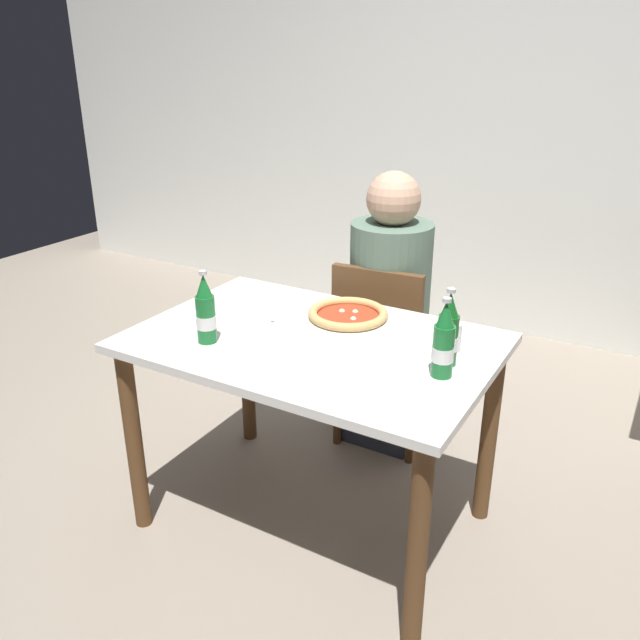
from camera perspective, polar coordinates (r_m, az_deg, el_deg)
name	(u,v)px	position (r m, az deg, el deg)	size (l,w,h in m)	color
ground_plane	(313,518)	(2.57, -0.58, -17.05)	(8.00, 8.00, 0.00)	gray
back_wall_tiled	(508,115)	(4.04, 16.19, 16.93)	(7.00, 0.10, 2.60)	white
dining_table_main	(313,369)	(2.22, -0.65, -4.34)	(1.20, 0.80, 0.75)	silver
chair_behind_table	(384,345)	(2.78, 5.64, -2.17)	(0.43, 0.43, 0.85)	brown
diner_seated	(388,318)	(2.79, 6.04, 0.14)	(0.34, 0.34, 1.21)	#2D3342
pizza_margherita_near	(348,316)	(2.31, 2.48, 0.39)	(0.31, 0.31, 0.04)	white
beer_bottle_left	(444,344)	(1.92, 10.82, -2.07)	(0.07, 0.07, 0.25)	#196B2D
beer_bottle_center	(206,312)	(2.14, -10.04, 0.66)	(0.07, 0.07, 0.25)	#196B2D
beer_bottle_right	(448,333)	(2.00, 11.20, -1.13)	(0.07, 0.07, 0.25)	#14591E
napkin_with_cutlery	(270,311)	(2.40, -4.44, 0.80)	(0.23, 0.23, 0.01)	white
paper_cup	(450,336)	(2.12, 11.38, -1.43)	(0.07, 0.07, 0.10)	white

